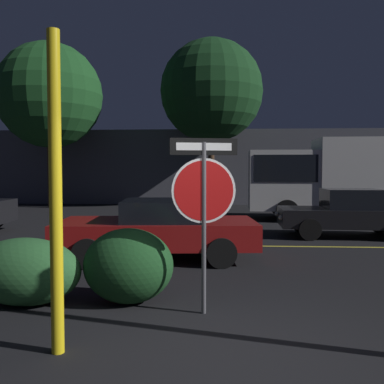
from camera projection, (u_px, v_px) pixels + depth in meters
ground_plane at (230, 360)px, 4.28m from camera, size 260.00×260.00×0.00m
road_center_stripe at (223, 246)px, 10.82m from camera, size 38.15×0.12×0.01m
stop_sign at (204, 191)px, 5.61m from camera, size 0.88×0.23×2.32m
yellow_pole_left at (56, 194)px, 4.38m from camera, size 0.13×0.13×3.32m
hedge_bush_1 at (25, 272)px, 6.02m from camera, size 1.60×0.93×0.96m
hedge_bush_2 at (128, 266)px, 6.12m from camera, size 1.30×1.02×1.08m
passing_car_2 at (158, 228)px, 9.20m from camera, size 4.41×2.34×1.27m
passing_car_3 at (348, 213)px, 12.31m from camera, size 3.96×1.97×1.38m
delivery_truck at (335, 176)px, 16.46m from camera, size 6.84×2.72×3.12m
tree_1 at (49, 96)px, 21.73m from camera, size 5.33×5.33×8.40m
tree_2 at (211, 91)px, 22.15m from camera, size 5.32×5.32×8.70m
building_backdrop at (175, 167)px, 25.90m from camera, size 31.81×3.72×4.22m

